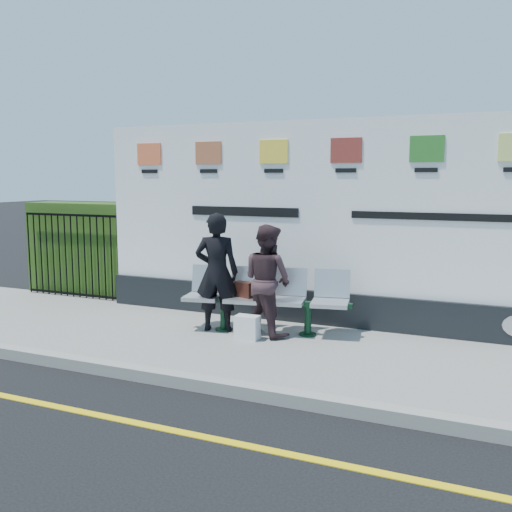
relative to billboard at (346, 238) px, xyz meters
The scene contains 12 objects.
ground 4.13m from the billboard, 97.40° to the right, with size 80.00×80.00×0.00m, color black.
pavement 1.98m from the billboard, 110.32° to the right, with size 14.00×3.00×0.12m, color gray.
kerb 3.19m from the billboard, 99.95° to the right, with size 14.00×0.18×0.14m, color gray.
yellow_line 4.13m from the billboard, 97.40° to the right, with size 14.00×0.10×0.01m, color yellow.
billboard is the anchor object (origin of this frame).
hedge 5.11m from the billboard, behind, with size 2.35×0.70×1.70m, color #2E4E17.
railing 5.10m from the billboard, behind, with size 2.05×0.06×1.54m, color black, non-canonical shape.
bench 1.63m from the billboard, 137.44° to the right, with size 2.31×0.60×0.50m, color #B2B6BC, non-canonical shape.
woman_left 1.93m from the billboard, 147.75° to the right, with size 0.61×0.40×1.69m, color black.
woman_right 1.36m from the billboard, 132.80° to the right, with size 0.75×0.58×1.54m, color #3A262A.
handbag_brown 1.66m from the billboard, 143.52° to the right, with size 0.28×0.12×0.22m, color black.
carrier_bag_white 1.96m from the billboard, 129.12° to the right, with size 0.32×0.19×0.32m, color white.
Camera 1 is at (2.59, -4.21, 2.30)m, focal length 40.00 mm.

